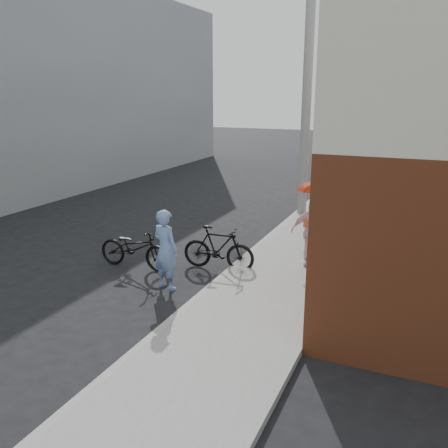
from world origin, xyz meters
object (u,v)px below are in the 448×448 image
Objects in this scene: bike_right at (218,248)px; planter at (343,250)px; utility_pole at (307,101)px; officer at (166,250)px; bike_left at (135,248)px; kimono_woman at (311,232)px.

planter is at bearing -58.91° from bike_right.
bike_right is at bearing -95.44° from utility_pole.
utility_pole is 7.23m from officer.
bike_right is at bearing -69.96° from bike_left.
bike_left is 1.09× the size of bike_right.
kimono_woman is (1.85, 0.79, 0.38)m from bike_right.
kimono_woman reaches higher than bike_right.
bike_left is 4.79m from planter.
kimono_woman is at bearing -119.69° from planter.
planter is (2.40, 1.76, -0.28)m from bike_right.
utility_pole is 4.66× the size of kimono_woman.
bike_left is 1.85m from bike_right.
utility_pole is at bearing -10.62° from bike_right.
bike_left is at bearing -16.12° from officer.
bike_left is at bearing -149.64° from planter.
utility_pole is at bearing -84.01° from officer.
planter is at bearing 42.08° from kimono_woman.
officer is 1.51m from bike_right.
bike_right is at bearing -95.53° from officer.
officer is 1.46m from bike_left.
planter is (4.13, 2.42, -0.25)m from bike_left.
planter is at bearing -118.13° from officer.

